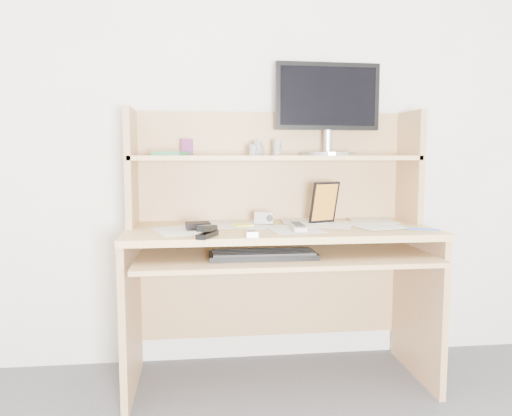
{
  "coord_description": "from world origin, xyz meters",
  "views": [
    {
      "loc": [
        -0.38,
        -0.78,
        1.08
      ],
      "look_at": [
        -0.12,
        1.43,
        0.85
      ],
      "focal_mm": 35.0,
      "sensor_mm": 36.0,
      "label": 1
    }
  ],
  "objects": [
    {
      "name": "shelf_book",
      "position": [
        -0.5,
        1.6,
        1.09
      ],
      "size": [
        0.17,
        0.21,
        0.02
      ],
      "primitive_type": "cube",
      "rotation": [
        0.0,
        0.0,
        -0.26
      ],
      "color": "#388C5B",
      "rests_on": "desk"
    },
    {
      "name": "card_box",
      "position": [
        -0.43,
        1.68,
        1.12
      ],
      "size": [
        0.06,
        0.03,
        0.08
      ],
      "primitive_type": "cube",
      "rotation": [
        0.0,
        0.0,
        0.25
      ],
      "color": "maroon",
      "rests_on": "desk"
    },
    {
      "name": "flip_phone",
      "position": [
        -0.16,
        1.22,
        0.77
      ],
      "size": [
        0.05,
        0.09,
        0.02
      ],
      "primitive_type": "cube",
      "rotation": [
        0.0,
        0.0,
        -0.0
      ],
      "color": "#AFAFB1",
      "rests_on": "paper_clutter"
    },
    {
      "name": "paper_clutter",
      "position": [
        0.0,
        1.48,
        0.75
      ],
      "size": [
        1.32,
        0.54,
        0.01
      ],
      "primitive_type": "cube",
      "color": "silver",
      "rests_on": "desk"
    },
    {
      "name": "chip_stack_c",
      "position": [
        -0.07,
        1.67,
        1.1
      ],
      "size": [
        0.04,
        0.04,
        0.05
      ],
      "primitive_type": "cylinder",
      "rotation": [
        0.0,
        0.0,
        -0.16
      ],
      "color": "black",
      "rests_on": "desk"
    },
    {
      "name": "sticky_note_pad",
      "position": [
        -0.17,
        1.53,
        0.76
      ],
      "size": [
        0.1,
        0.1,
        0.01
      ],
      "primitive_type": "cube",
      "rotation": [
        0.0,
        0.0,
        0.35
      ],
      "color": "yellow",
      "rests_on": "desk"
    },
    {
      "name": "stapler",
      "position": [
        -0.34,
        1.22,
        0.78
      ],
      "size": [
        0.1,
        0.15,
        0.05
      ],
      "primitive_type": "cube",
      "rotation": [
        0.0,
        0.0,
        -0.42
      ],
      "color": "black",
      "rests_on": "paper_clutter"
    },
    {
      "name": "monitor",
      "position": [
        0.27,
        1.67,
        1.32
      ],
      "size": [
        0.53,
        0.26,
        0.46
      ],
      "rotation": [
        0.0,
        0.0,
        0.04
      ],
      "color": "#A1A2A6",
      "rests_on": "desk"
    },
    {
      "name": "tv_remote",
      "position": [
        0.06,
        1.37,
        0.77
      ],
      "size": [
        0.07,
        0.2,
        0.02
      ],
      "primitive_type": "cube",
      "rotation": [
        0.0,
        0.0,
        -0.06
      ],
      "color": "#A9A9A3",
      "rests_on": "paper_clutter"
    },
    {
      "name": "back_wall",
      "position": [
        0.0,
        1.8,
        1.25
      ],
      "size": [
        3.6,
        0.04,
        2.5
      ],
      "primitive_type": "cube",
      "color": "white",
      "rests_on": "floor"
    },
    {
      "name": "chip_stack_a",
      "position": [
        -0.11,
        1.6,
        1.11
      ],
      "size": [
        0.04,
        0.04,
        0.05
      ],
      "primitive_type": "cylinder",
      "rotation": [
        0.0,
        0.0,
        0.09
      ],
      "color": "black",
      "rests_on": "desk"
    },
    {
      "name": "digital_camera",
      "position": [
        -0.06,
        1.57,
        0.78
      ],
      "size": [
        0.1,
        0.06,
        0.06
      ],
      "primitive_type": "cube",
      "rotation": [
        0.0,
        0.0,
        -0.26
      ],
      "color": "#B3B3B5",
      "rests_on": "paper_clutter"
    },
    {
      "name": "game_case",
      "position": [
        0.23,
        1.55,
        0.86
      ],
      "size": [
        0.14,
        0.07,
        0.2
      ],
      "primitive_type": "cube",
      "rotation": [
        0.0,
        0.0,
        0.4
      ],
      "color": "black",
      "rests_on": "paper_clutter"
    },
    {
      "name": "chip_stack_b",
      "position": [
        -0.08,
        1.65,
        1.12
      ],
      "size": [
        0.05,
        0.05,
        0.07
      ],
      "primitive_type": "cylinder",
      "rotation": [
        0.0,
        0.0,
        0.05
      ],
      "color": "white",
      "rests_on": "desk"
    },
    {
      "name": "wallet",
      "position": [
        -0.38,
        1.45,
        0.77
      ],
      "size": [
        0.12,
        0.1,
        0.03
      ],
      "primitive_type": "cube",
      "rotation": [
        0.0,
        0.0,
        0.11
      ],
      "color": "black",
      "rests_on": "paper_clutter"
    },
    {
      "name": "keyboard",
      "position": [
        -0.11,
        1.27,
        0.67
      ],
      "size": [
        0.46,
        0.16,
        0.03
      ],
      "rotation": [
        0.0,
        0.0,
        -0.0
      ],
      "color": "black",
      "rests_on": "desk"
    },
    {
      "name": "blue_pen",
      "position": [
        0.6,
        1.28,
        0.76
      ],
      "size": [
        0.13,
        0.07,
        0.01
      ],
      "primitive_type": "cylinder",
      "rotation": [
        1.57,
        0.0,
        1.14
      ],
      "color": "blue",
      "rests_on": "paper_clutter"
    },
    {
      "name": "chip_stack_d",
      "position": [
        0.01,
        1.65,
        1.12
      ],
      "size": [
        0.06,
        0.06,
        0.08
      ],
      "primitive_type": "cylinder",
      "rotation": [
        0.0,
        0.0,
        -0.41
      ],
      "color": "silver",
      "rests_on": "desk"
    },
    {
      "name": "desk",
      "position": [
        0.0,
        1.56,
        0.69
      ],
      "size": [
        1.4,
        0.7,
        1.3
      ],
      "color": "tan",
      "rests_on": "floor"
    }
  ]
}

